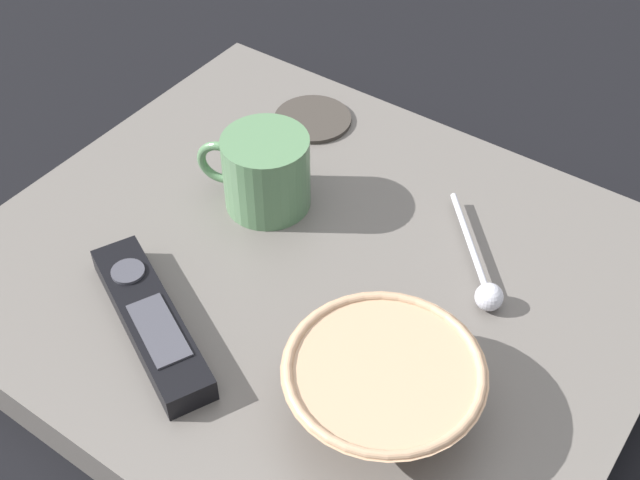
% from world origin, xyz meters
% --- Properties ---
extents(ground_plane, '(6.00, 6.00, 0.00)m').
position_xyz_m(ground_plane, '(0.00, 0.00, 0.00)').
color(ground_plane, black).
extents(table, '(0.62, 0.53, 0.05)m').
position_xyz_m(table, '(0.00, 0.00, 0.02)').
color(table, '#5B5651').
rests_on(table, ground).
extents(cereal_bowl, '(0.16, 0.16, 0.06)m').
position_xyz_m(cereal_bowl, '(-0.14, 0.10, 0.08)').
color(cereal_bowl, tan).
rests_on(cereal_bowl, table).
extents(coffee_mug, '(0.11, 0.09, 0.08)m').
position_xyz_m(coffee_mug, '(0.09, -0.05, 0.09)').
color(coffee_mug, '#4C724C').
rests_on(coffee_mug, table).
extents(teaspoon, '(0.11, 0.12, 0.03)m').
position_xyz_m(teaspoon, '(-0.15, -0.06, 0.06)').
color(teaspoon, silver).
rests_on(teaspoon, table).
extents(tv_remote_near, '(0.19, 0.12, 0.03)m').
position_xyz_m(tv_remote_near, '(0.07, 0.15, 0.06)').
color(tv_remote_near, black).
rests_on(tv_remote_near, table).
extents(drink_coaster, '(0.09, 0.09, 0.01)m').
position_xyz_m(drink_coaster, '(0.13, -0.19, 0.05)').
color(drink_coaster, '#332D28').
rests_on(drink_coaster, table).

